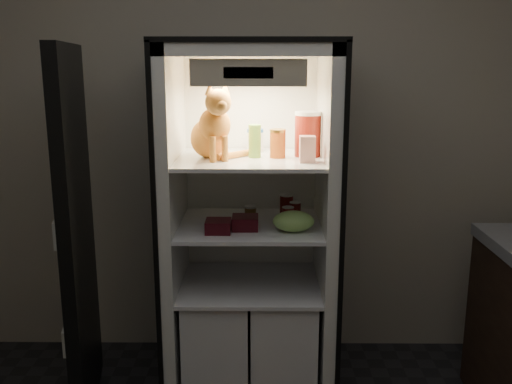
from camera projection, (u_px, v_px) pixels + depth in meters
room_shell at (240, 120)px, 1.54m from camera, size 3.60×3.60×3.60m
refrigerator at (250, 247)px, 3.07m from camera, size 0.90×0.72×1.88m
fridge_door at (78, 241)px, 2.78m from camera, size 0.22×0.87×1.85m
tabby_cat at (212, 130)px, 2.84m from camera, size 0.35×0.38×0.38m
parmesan_shaker at (255, 141)px, 2.88m from camera, size 0.06×0.06×0.17m
mayo_tub at (255, 140)px, 3.07m from camera, size 0.09×0.09×0.12m
salsa_jar at (278, 143)px, 2.88m from camera, size 0.08×0.08×0.14m
pepper_jar at (308, 134)px, 2.91m from camera, size 0.14×0.14×0.23m
cream_carton at (307, 149)px, 2.76m from camera, size 0.07×0.07×0.13m
soda_can_a at (286, 207)px, 3.05m from camera, size 0.07×0.07×0.13m
soda_can_b at (295, 212)px, 2.99m from camera, size 0.06×0.06×0.11m
soda_can_c at (288, 218)px, 2.89m from camera, size 0.06×0.06×0.11m
condiment_jar at (250, 214)px, 3.01m from camera, size 0.06×0.06×0.09m
grape_bag at (294, 221)px, 2.84m from camera, size 0.21×0.15×0.10m
berry_box_left at (218, 226)px, 2.82m from camera, size 0.12×0.12×0.06m
berry_box_right at (245, 223)px, 2.88m from camera, size 0.13×0.13×0.07m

